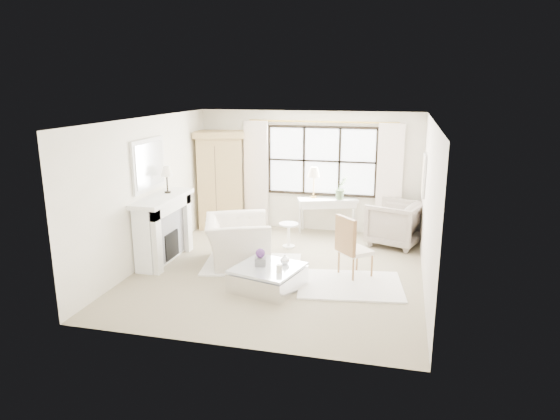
# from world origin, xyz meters

# --- Properties ---
(floor) EXTENTS (5.50, 5.50, 0.00)m
(floor) POSITION_xyz_m (0.00, 0.00, 0.00)
(floor) COLOR tan
(floor) RESTS_ON ground
(ceiling) EXTENTS (5.50, 5.50, 0.00)m
(ceiling) POSITION_xyz_m (0.00, 0.00, 2.70)
(ceiling) COLOR white
(ceiling) RESTS_ON ground
(wall_back) EXTENTS (5.00, 0.00, 5.00)m
(wall_back) POSITION_xyz_m (0.00, 2.75, 1.35)
(wall_back) COLOR white
(wall_back) RESTS_ON ground
(wall_front) EXTENTS (5.00, 0.00, 5.00)m
(wall_front) POSITION_xyz_m (0.00, -2.75, 1.35)
(wall_front) COLOR beige
(wall_front) RESTS_ON ground
(wall_left) EXTENTS (0.00, 5.50, 5.50)m
(wall_left) POSITION_xyz_m (-2.50, 0.00, 1.35)
(wall_left) COLOR white
(wall_left) RESTS_ON ground
(wall_right) EXTENTS (0.00, 5.50, 5.50)m
(wall_right) POSITION_xyz_m (2.50, 0.00, 1.35)
(wall_right) COLOR beige
(wall_right) RESTS_ON ground
(window_pane) EXTENTS (2.40, 0.02, 1.50)m
(window_pane) POSITION_xyz_m (0.30, 2.73, 1.60)
(window_pane) COLOR white
(window_pane) RESTS_ON wall_back
(window_frame) EXTENTS (2.50, 0.04, 1.50)m
(window_frame) POSITION_xyz_m (0.30, 2.72, 1.60)
(window_frame) COLOR black
(window_frame) RESTS_ON wall_back
(curtain_rod) EXTENTS (3.30, 0.04, 0.04)m
(curtain_rod) POSITION_xyz_m (0.30, 2.67, 2.47)
(curtain_rod) COLOR gold
(curtain_rod) RESTS_ON wall_back
(curtain_left) EXTENTS (0.55, 0.10, 2.47)m
(curtain_left) POSITION_xyz_m (-1.20, 2.65, 1.24)
(curtain_left) COLOR silver
(curtain_left) RESTS_ON ground
(curtain_right) EXTENTS (0.55, 0.10, 2.47)m
(curtain_right) POSITION_xyz_m (1.80, 2.65, 1.24)
(curtain_right) COLOR white
(curtain_right) RESTS_ON ground
(fireplace) EXTENTS (0.58, 1.66, 1.26)m
(fireplace) POSITION_xyz_m (-2.27, 0.00, 0.65)
(fireplace) COLOR white
(fireplace) RESTS_ON ground
(mirror_frame) EXTENTS (0.05, 1.15, 0.95)m
(mirror_frame) POSITION_xyz_m (-2.47, 0.00, 1.84)
(mirror_frame) COLOR silver
(mirror_frame) RESTS_ON wall_left
(mirror_glass) EXTENTS (0.02, 1.00, 0.80)m
(mirror_glass) POSITION_xyz_m (-2.44, 0.00, 1.84)
(mirror_glass) COLOR silver
(mirror_glass) RESTS_ON wall_left
(art_frame) EXTENTS (0.04, 0.62, 0.82)m
(art_frame) POSITION_xyz_m (2.47, 1.70, 1.55)
(art_frame) COLOR silver
(art_frame) RESTS_ON wall_right
(art_canvas) EXTENTS (0.01, 0.52, 0.72)m
(art_canvas) POSITION_xyz_m (2.45, 1.70, 1.55)
(art_canvas) COLOR beige
(art_canvas) RESTS_ON wall_right
(mantel_lamp) EXTENTS (0.22, 0.22, 0.51)m
(mantel_lamp) POSITION_xyz_m (-2.26, 0.28, 1.65)
(mantel_lamp) COLOR black
(mantel_lamp) RESTS_ON fireplace
(armoire) EXTENTS (1.28, 1.00, 2.24)m
(armoire) POSITION_xyz_m (-2.00, 2.42, 1.14)
(armoire) COLOR tan
(armoire) RESTS_ON floor
(console_table) EXTENTS (1.38, 0.86, 0.80)m
(console_table) POSITION_xyz_m (0.48, 2.52, 0.40)
(console_table) COLOR silver
(console_table) RESTS_ON floor
(console_lamp) EXTENTS (0.28, 0.28, 0.69)m
(console_lamp) POSITION_xyz_m (0.16, 2.53, 1.36)
(console_lamp) COLOR #A67E39
(console_lamp) RESTS_ON console_table
(orchid_plant) EXTENTS (0.36, 0.35, 0.51)m
(orchid_plant) POSITION_xyz_m (0.78, 2.50, 1.06)
(orchid_plant) COLOR #56734C
(orchid_plant) RESTS_ON console_table
(side_table) EXTENTS (0.40, 0.40, 0.51)m
(side_table) POSITION_xyz_m (-0.13, 1.34, 0.33)
(side_table) COLOR white
(side_table) RESTS_ON floor
(rug_left) EXTENTS (1.95, 1.53, 0.03)m
(rug_left) POSITION_xyz_m (-0.55, 0.14, 0.02)
(rug_left) COLOR white
(rug_left) RESTS_ON floor
(rug_right) EXTENTS (1.87, 1.51, 0.03)m
(rug_right) POSITION_xyz_m (1.32, -0.40, 0.02)
(rug_right) COLOR white
(rug_right) RESTS_ON floor
(club_armchair) EXTENTS (1.54, 1.64, 0.86)m
(club_armchair) POSITION_xyz_m (-0.86, 0.22, 0.43)
(club_armchair) COLOR white
(club_armchair) RESTS_ON floor
(wingback_chair) EXTENTS (1.29, 1.27, 0.92)m
(wingback_chair) POSITION_xyz_m (1.97, 2.03, 0.46)
(wingback_chair) COLOR #A4978B
(wingback_chair) RESTS_ON floor
(french_chair) EXTENTS (0.68, 0.68, 1.08)m
(french_chair) POSITION_xyz_m (1.33, 0.05, 0.31)
(french_chair) COLOR #A37444
(french_chair) RESTS_ON floor
(coffee_table) EXTENTS (1.23, 1.23, 0.38)m
(coffee_table) POSITION_xyz_m (0.00, -0.82, 0.18)
(coffee_table) COLOR silver
(coffee_table) RESTS_ON floor
(planter_box) EXTENTS (0.21, 0.21, 0.13)m
(planter_box) POSITION_xyz_m (-0.13, -0.79, 0.45)
(planter_box) COLOR slate
(planter_box) RESTS_ON coffee_table
(planter_flowers) EXTENTS (0.15, 0.15, 0.15)m
(planter_flowers) POSITION_xyz_m (-0.13, -0.79, 0.59)
(planter_flowers) COLOR #5E317C
(planter_flowers) RESTS_ON planter_box
(pillar_candle) EXTENTS (0.10, 0.10, 0.12)m
(pillar_candle) POSITION_xyz_m (0.25, -1.01, 0.44)
(pillar_candle) COLOR silver
(pillar_candle) RESTS_ON coffee_table
(coffee_vase) EXTENTS (0.20, 0.20, 0.16)m
(coffee_vase) POSITION_xyz_m (0.25, -0.63, 0.46)
(coffee_vase) COLOR white
(coffee_vase) RESTS_ON coffee_table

